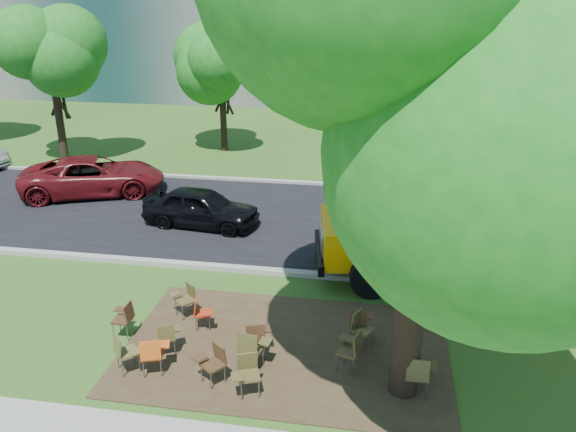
% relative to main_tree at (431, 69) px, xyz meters
% --- Properties ---
extents(ground, '(160.00, 160.00, 0.00)m').
position_rel_main_tree_xyz_m(ground, '(-3.49, 1.50, -6.14)').
color(ground, '#314F18').
rests_on(ground, ground).
extents(dirt_patch, '(7.00, 4.50, 0.03)m').
position_rel_main_tree_xyz_m(dirt_patch, '(-2.49, 1.00, -6.13)').
color(dirt_patch, '#382819').
rests_on(dirt_patch, ground).
extents(asphalt_road, '(80.00, 8.00, 0.04)m').
position_rel_main_tree_xyz_m(asphalt_road, '(-3.49, 8.50, -6.12)').
color(asphalt_road, black).
rests_on(asphalt_road, ground).
extents(kerb_near, '(80.00, 0.25, 0.14)m').
position_rel_main_tree_xyz_m(kerb_near, '(-3.49, 4.50, -6.07)').
color(kerb_near, gray).
rests_on(kerb_near, ground).
extents(kerb_far, '(80.00, 0.25, 0.14)m').
position_rel_main_tree_xyz_m(kerb_far, '(-3.49, 12.60, -6.07)').
color(kerb_far, gray).
rests_on(kerb_far, ground).
extents(bg_tree_0, '(5.20, 5.20, 7.18)m').
position_rel_main_tree_xyz_m(bg_tree_0, '(-15.49, 14.50, -1.57)').
color(bg_tree_0, black).
rests_on(bg_tree_0, ground).
extents(bg_tree_2, '(4.80, 4.80, 6.62)m').
position_rel_main_tree_xyz_m(bg_tree_2, '(-8.49, 17.50, -1.93)').
color(bg_tree_2, black).
rests_on(bg_tree_2, ground).
extents(bg_tree_3, '(5.60, 5.60, 7.84)m').
position_rel_main_tree_xyz_m(bg_tree_3, '(4.51, 15.50, -1.11)').
color(bg_tree_3, black).
rests_on(bg_tree_3, ground).
extents(main_tree, '(7.20, 7.20, 9.76)m').
position_rel_main_tree_xyz_m(main_tree, '(0.00, 0.00, 0.00)').
color(main_tree, black).
rests_on(main_tree, ground).
extents(chair_0, '(0.53, 0.64, 0.79)m').
position_rel_main_tree_xyz_m(chair_0, '(-4.93, 0.37, -5.65)').
color(chair_0, '#47421E').
rests_on(chair_0, ground).
extents(chair_1, '(0.76, 0.60, 0.88)m').
position_rel_main_tree_xyz_m(chair_1, '(-5.55, -0.35, -5.59)').
color(chair_1, brown).
rests_on(chair_1, ground).
extents(chair_2, '(0.60, 0.66, 0.88)m').
position_rel_main_tree_xyz_m(chair_2, '(-4.97, -0.33, -5.60)').
color(chair_2, '#C25014').
rests_on(chair_2, ground).
extents(chair_3, '(0.72, 0.57, 0.84)m').
position_rel_main_tree_xyz_m(chair_3, '(-3.69, -0.33, -5.62)').
color(chair_3, '#422C17').
rests_on(chair_3, ground).
extents(chair_4, '(0.67, 0.55, 0.93)m').
position_rel_main_tree_xyz_m(chair_4, '(-3.05, 0.15, -5.56)').
color(chair_4, '#46441E').
rests_on(chair_4, ground).
extents(chair_5, '(0.58, 0.66, 0.85)m').
position_rel_main_tree_xyz_m(chair_5, '(-2.97, -0.57, -5.61)').
color(chair_5, '#4E4521').
rests_on(chair_5, ground).
extents(chair_6, '(0.56, 0.71, 0.91)m').
position_rel_main_tree_xyz_m(chair_6, '(-1.03, 0.49, -5.58)').
color(chair_6, '#44391D').
rests_on(chair_6, ground).
extents(chair_7, '(0.64, 0.58, 0.86)m').
position_rel_main_tree_xyz_m(chair_7, '(0.03, 0.70, -5.61)').
color(chair_7, '#41371C').
rests_on(chair_7, ground).
extents(chair_8, '(0.49, 0.54, 0.85)m').
position_rel_main_tree_xyz_m(chair_8, '(-6.14, 0.91, -5.62)').
color(chair_8, '#432B17').
rests_on(chair_8, ground).
extents(chair_9, '(0.73, 0.58, 0.85)m').
position_rel_main_tree_xyz_m(chair_9, '(-5.07, 1.98, -5.61)').
color(chair_9, '#4C4621').
rests_on(chair_9, ground).
extents(chair_10, '(0.56, 0.53, 0.78)m').
position_rel_main_tree_xyz_m(chair_10, '(-4.55, 1.48, -5.66)').
color(chair_10, '#A32B11').
rests_on(chair_10, ground).
extents(chair_11, '(0.59, 0.65, 0.86)m').
position_rel_main_tree_xyz_m(chair_11, '(-3.04, 0.60, -5.61)').
color(chair_11, '#3E2616').
rests_on(chair_11, ground).
extents(chair_12, '(0.55, 0.70, 0.85)m').
position_rel_main_tree_xyz_m(chair_12, '(-0.90, 1.37, -5.61)').
color(chair_12, brown).
rests_on(chair_12, ground).
extents(chair_13, '(0.53, 0.49, 0.82)m').
position_rel_main_tree_xyz_m(chair_13, '(-0.94, 1.62, -5.63)').
color(chair_13, '#50301C').
rests_on(chair_13, ground).
extents(chair_14, '(0.60, 0.54, 0.92)m').
position_rel_main_tree_xyz_m(chair_14, '(0.26, -0.13, -5.57)').
color(chair_14, '#45401E').
rests_on(chair_14, ground).
extents(black_car, '(4.05, 2.03, 1.33)m').
position_rel_main_tree_xyz_m(black_car, '(-6.49, 7.58, -5.48)').
color(black_car, black).
rests_on(black_car, ground).
extents(bg_car_red, '(5.88, 4.28, 1.48)m').
position_rel_main_tree_xyz_m(bg_car_red, '(-11.63, 10.04, -5.40)').
color(bg_car_red, '#530E12').
rests_on(bg_car_red, ground).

